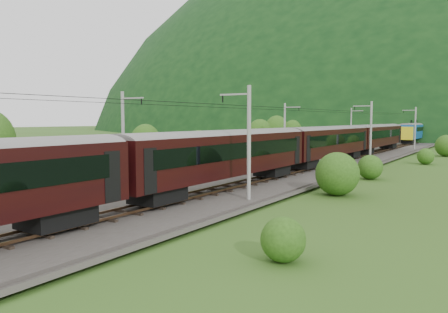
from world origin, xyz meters
The scene contains 14 objects.
ground centered at (0.00, 0.00, 0.00)m, with size 600.00×600.00×0.00m, color #314B17.
railbed centered at (0.00, 10.00, 0.15)m, with size 14.00×220.00×0.30m, color #38332D.
track_left centered at (-2.40, 10.00, 0.37)m, with size 2.40×220.00×0.27m.
track_right centered at (2.40, 10.00, 0.37)m, with size 2.40×220.00×0.27m.
catenary_left centered at (-6.12, 32.00, 4.50)m, with size 2.54×192.28×8.00m.
catenary_right centered at (6.12, 32.00, 4.50)m, with size 2.54×192.28×8.00m.
overhead_wires centered at (0.00, 10.00, 7.10)m, with size 4.83×198.00×0.03m.
mountain_ridge centered at (-120.00, 300.00, 0.00)m, with size 336.00×280.00×132.00m, color black.
train centered at (2.40, 14.70, 3.73)m, with size 3.18×150.91×5.54m.
hazard_post_near centered at (-0.57, 62.31, 0.95)m, with size 0.14×0.14×1.30m, color red.
hazard_post_far centered at (0.08, 68.03, 1.10)m, with size 0.17×0.17×1.60m, color red.
signal centered at (-4.06, 22.41, 1.64)m, with size 0.25×0.25×2.28m.
vegetation_left centered at (-14.90, 12.30, 2.76)m, with size 11.90×146.45×6.91m.
vegetation_right centered at (12.68, 10.89, 1.38)m, with size 7.31×106.86×3.12m.
Camera 1 is at (21.43, -26.45, 5.93)m, focal length 35.00 mm.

